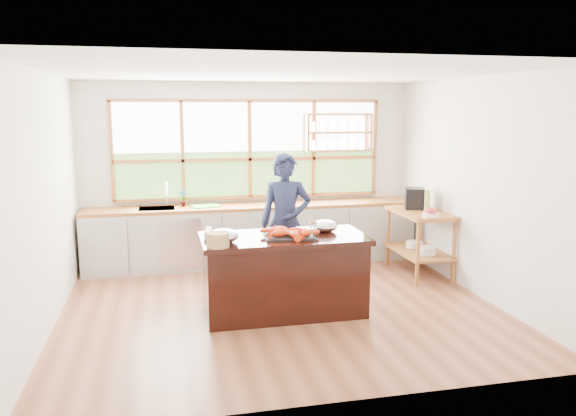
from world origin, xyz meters
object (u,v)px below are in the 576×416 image
object	(u,v)px
cook	(286,223)
espresso_machine	(414,198)
island	(284,274)
wicker_basket	(218,240)

from	to	relation	value
cook	espresso_machine	distance (m)	2.06
island	wicker_basket	bearing A→B (deg)	-155.71
espresso_machine	wicker_basket	size ratio (longest dim) A/B	1.27
cook	wicker_basket	size ratio (longest dim) A/B	7.54
espresso_machine	wicker_basket	distance (m)	3.39
island	wicker_basket	xyz separation A→B (m)	(-0.77, -0.35, 0.52)
espresso_machine	wicker_basket	xyz separation A→B (m)	(-2.96, -1.65, -0.07)
cook	island	bearing A→B (deg)	-92.71
island	wicker_basket	distance (m)	0.99
island	espresso_machine	distance (m)	2.62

